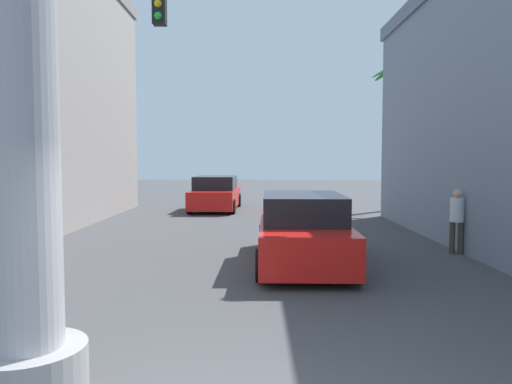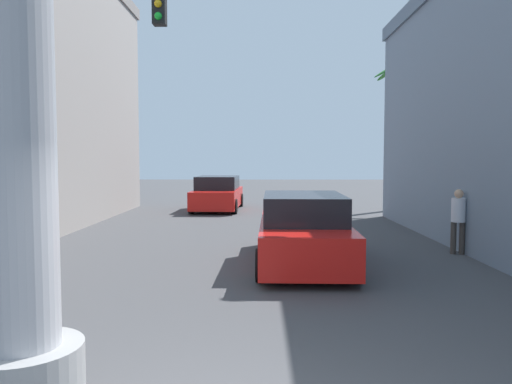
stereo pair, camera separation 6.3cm
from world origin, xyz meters
The scene contains 7 objects.
ground_plane centered at (0.00, 10.00, 0.00)m, with size 86.32×86.32×0.00m, color #424244.
street_lamp centered at (5.67, 8.50, 4.47)m, with size 2.27×0.28×7.46m.
traffic_light_mast centered at (-4.43, 5.65, 4.04)m, with size 5.03×0.32×5.71m.
car_lead centered at (1.05, 7.41, 0.74)m, with size 2.12×5.00×1.56m.
car_far centered at (-1.86, 19.20, 0.74)m, with size 2.23×4.85×1.56m.
palm_tree_far_right centered at (6.57, 19.33, 4.34)m, with size 2.79×2.65×6.80m.
pedestrian_mid_right centered at (4.96, 8.53, 0.93)m, with size 0.42×0.42×1.61m.
Camera 2 is at (0.07, -3.69, 2.35)m, focal length 35.00 mm.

